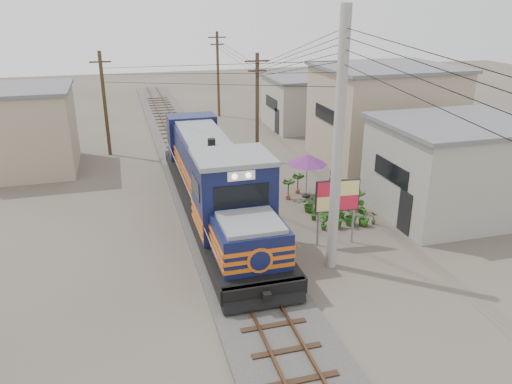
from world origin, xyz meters
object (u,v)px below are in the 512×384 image
object	(u,v)px
locomotive	(215,182)
market_umbrella	(307,159)
billboard	(337,198)
vendor	(331,187)

from	to	relation	value
locomotive	market_umbrella	bearing A→B (deg)	13.87
locomotive	market_umbrella	size ratio (longest dim) A/B	5.92
billboard	vendor	distance (m)	4.82
locomotive	billboard	bearing A→B (deg)	-44.18
locomotive	vendor	size ratio (longest dim) A/B	9.00
locomotive	billboard	world-z (taller)	locomotive
vendor	billboard	bearing A→B (deg)	46.64
locomotive	market_umbrella	xyz separation A→B (m)	(5.26, 1.30, 0.32)
market_umbrella	billboard	bearing A→B (deg)	-98.19
billboard	vendor	bearing A→B (deg)	73.27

